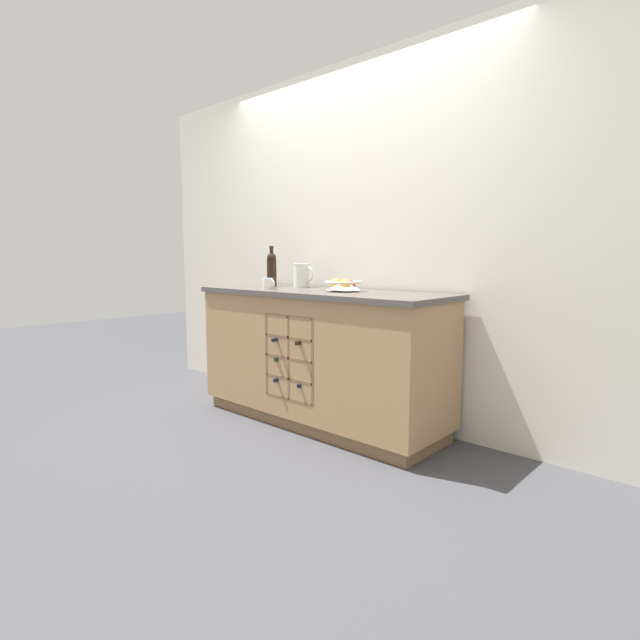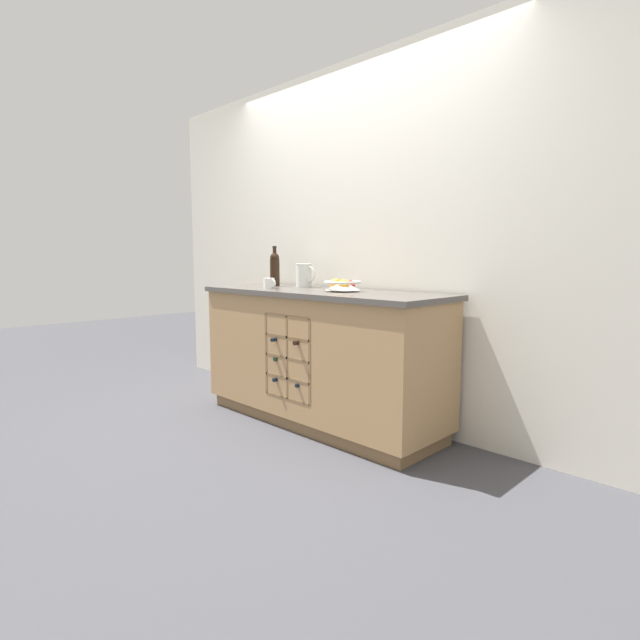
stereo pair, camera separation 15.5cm
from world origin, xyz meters
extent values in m
plane|color=#424247|center=(0.00, 0.00, 0.00)|extent=(14.00, 14.00, 0.00)
cube|color=silver|center=(0.00, 0.37, 1.27)|extent=(4.40, 0.06, 2.55)
cube|color=brown|center=(0.00, 0.00, 0.04)|extent=(1.78, 0.54, 0.09)
cube|color=tan|center=(0.00, 0.00, 0.50)|extent=(1.84, 0.60, 0.81)
cube|color=#514C47|center=(0.00, 0.00, 0.92)|extent=(1.88, 0.64, 0.03)
cube|color=brown|center=(-0.01, -0.20, 0.51)|extent=(0.43, 0.01, 0.55)
cube|color=brown|center=(-0.22, -0.25, 0.51)|extent=(0.02, 0.10, 0.55)
cube|color=brown|center=(0.21, -0.25, 0.51)|extent=(0.02, 0.10, 0.55)
cube|color=brown|center=(-0.01, -0.25, 0.23)|extent=(0.43, 0.10, 0.02)
cube|color=brown|center=(-0.01, -0.25, 0.37)|extent=(0.43, 0.10, 0.02)
cube|color=brown|center=(-0.01, -0.25, 0.51)|extent=(0.43, 0.10, 0.02)
cube|color=brown|center=(-0.01, -0.25, 0.65)|extent=(0.43, 0.10, 0.02)
cube|color=brown|center=(-0.01, -0.25, 0.78)|extent=(0.43, 0.10, 0.02)
cube|color=brown|center=(-0.01, -0.25, 0.51)|extent=(0.02, 0.10, 0.55)
cylinder|color=black|center=(-0.11, -0.14, 0.34)|extent=(0.07, 0.21, 0.07)
cylinder|color=black|center=(-0.11, -0.29, 0.34)|extent=(0.03, 0.09, 0.03)
cylinder|color=black|center=(0.10, -0.13, 0.34)|extent=(0.07, 0.21, 0.07)
cylinder|color=black|center=(0.10, -0.28, 0.34)|extent=(0.03, 0.09, 0.03)
cylinder|color=black|center=(-0.11, -0.14, 0.48)|extent=(0.08, 0.19, 0.08)
cylinder|color=black|center=(-0.11, -0.28, 0.48)|extent=(0.03, 0.08, 0.03)
cylinder|color=black|center=(-0.11, -0.15, 0.62)|extent=(0.07, 0.20, 0.07)
cylinder|color=black|center=(-0.11, -0.30, 0.62)|extent=(0.03, 0.09, 0.03)
cylinder|color=black|center=(0.10, -0.16, 0.62)|extent=(0.08, 0.19, 0.08)
cylinder|color=black|center=(0.10, -0.29, 0.62)|extent=(0.03, 0.08, 0.03)
cylinder|color=silver|center=(0.19, 0.02, 0.94)|extent=(0.11, 0.11, 0.01)
cone|color=silver|center=(0.19, 0.02, 0.98)|extent=(0.23, 0.23, 0.06)
torus|color=silver|center=(0.19, 0.02, 1.00)|extent=(0.25, 0.25, 0.02)
sphere|color=gold|center=(0.22, 0.00, 0.98)|extent=(0.08, 0.08, 0.08)
sphere|color=red|center=(0.21, 0.07, 0.98)|extent=(0.07, 0.07, 0.07)
sphere|color=red|center=(0.15, 0.06, 0.98)|extent=(0.07, 0.07, 0.07)
sphere|color=orange|center=(0.15, 0.00, 0.98)|extent=(0.08, 0.08, 0.08)
cylinder|color=silver|center=(-0.35, 0.17, 1.03)|extent=(0.12, 0.12, 0.18)
torus|color=silver|center=(-0.35, 0.17, 1.11)|extent=(0.12, 0.12, 0.01)
torus|color=silver|center=(-0.29, 0.17, 1.04)|extent=(0.12, 0.01, 0.12)
cylinder|color=white|center=(-0.38, -0.14, 0.98)|extent=(0.08, 0.08, 0.08)
torus|color=white|center=(-0.34, -0.14, 0.98)|extent=(0.06, 0.01, 0.06)
cylinder|color=black|center=(-0.61, 0.11, 1.04)|extent=(0.08, 0.08, 0.21)
sphere|color=black|center=(-0.61, 0.11, 1.16)|extent=(0.07, 0.07, 0.07)
cylinder|color=black|center=(-0.61, 0.11, 1.19)|extent=(0.03, 0.03, 0.09)
cylinder|color=black|center=(-0.61, 0.11, 1.24)|extent=(0.03, 0.03, 0.01)
camera|label=1|loc=(2.30, -2.54, 1.17)|focal=28.00mm
camera|label=2|loc=(2.42, -2.43, 1.17)|focal=28.00mm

